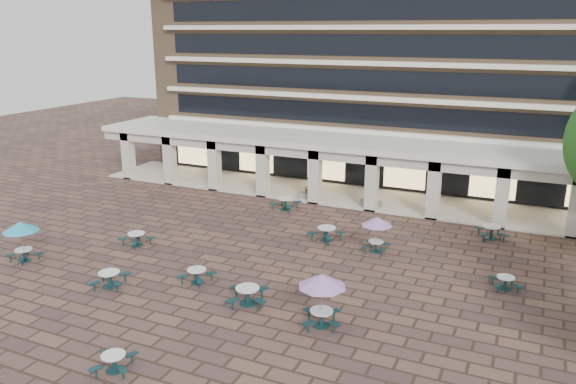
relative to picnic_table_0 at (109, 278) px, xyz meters
name	(u,v)px	position (x,y,z in m)	size (l,w,h in m)	color
ground	(264,272)	(6.07, 4.70, -0.46)	(120.00, 120.00, 0.00)	brown
apartment_building	(396,24)	(6.07, 30.17, 12.14)	(40.00, 15.50, 25.20)	#8D6F4F
retail_arcade	(354,158)	(6.07, 19.50, 2.54)	(42.00, 6.60, 4.40)	white
picnic_table_0	(109,278)	(0.00, 0.00, 0.00)	(2.10, 2.10, 0.78)	#123336
picnic_table_1	(248,294)	(7.02, 1.20, 0.03)	(2.25, 2.25, 0.83)	#123336
picnic_table_2	(114,361)	(5.04, -5.47, -0.06)	(1.83, 1.83, 0.68)	#123336
picnic_table_4	(20,228)	(-6.43, 0.56, 1.43)	(1.93, 1.93, 2.23)	#123336
picnic_table_5	(197,275)	(3.63, 2.16, -0.04)	(1.67, 1.67, 0.72)	#123336
picnic_table_6	(322,283)	(10.83, 0.73, 1.56)	(2.07, 2.07, 2.39)	#123336
picnic_table_7	(505,282)	(17.66, 7.76, -0.08)	(1.73, 1.73, 0.64)	#123336
picnic_table_8	(137,238)	(-2.37, 4.96, -0.01)	(1.97, 1.97, 0.76)	#123336
picnic_table_9	(326,233)	(7.44, 10.29, 0.03)	(2.18, 2.18, 0.83)	#123336
picnic_table_11	(377,223)	(10.62, 9.75, 1.29)	(1.79, 1.79, 2.07)	#123336
picnic_table_12	(285,203)	(2.69, 14.70, 0.04)	(2.00, 2.00, 0.84)	#123336
picnic_table_13	(491,231)	(16.37, 14.70, 0.01)	(2.16, 2.16, 0.80)	#123336
planter_left	(308,194)	(3.19, 17.60, -0.04)	(1.50, 0.70, 1.15)	gray
planter_right	(371,200)	(8.02, 17.60, 0.09)	(1.50, 0.71, 1.31)	gray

